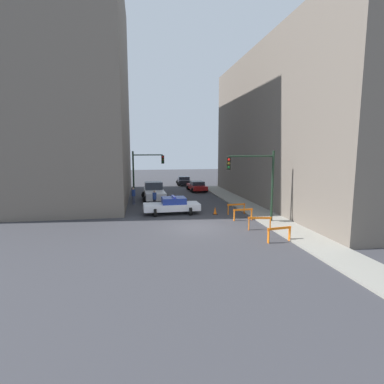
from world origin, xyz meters
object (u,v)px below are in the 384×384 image
traffic_light_near (258,176)px  barrier_back (243,212)px  pedestrian_corner (134,196)px  parked_car_mid (184,181)px  traffic_cone (215,211)px  parked_car_near (197,186)px  barrier_mid (260,221)px  barrier_front (279,232)px  traffic_light_far (144,168)px  pedestrian_crossing (155,199)px  barrier_corner (236,207)px  white_truck (154,192)px  police_car (172,205)px

traffic_light_near → barrier_back: (-0.70, 0.97, -2.91)m
traffic_light_near → pedestrian_corner: size_ratio=3.13×
parked_car_mid → traffic_cone: (-0.43, -21.05, -0.36)m
parked_car_near → barrier_mid: (0.66, -19.24, -0.06)m
barrier_back → parked_car_mid: bearing=92.9°
barrier_front → traffic_light_far: bearing=114.1°
pedestrian_crossing → barrier_back: pedestrian_crossing is taller
traffic_light_far → barrier_corner: (7.51, -9.31, -2.78)m
pedestrian_corner → barrier_back: 11.90m
white_truck → pedestrian_crossing: 4.33m
white_truck → barrier_corner: 10.40m
white_truck → barrier_front: white_truck is taller
white_truck → traffic_light_far: bearing=130.7°
barrier_mid → barrier_back: same height
traffic_light_near → pedestrian_corner: (-9.11, 9.38, -2.67)m
white_truck → parked_car_near: white_truck is taller
police_car → traffic_cone: 3.66m
pedestrian_crossing → barrier_corner: (6.62, -3.83, -0.24)m
traffic_light_far → barrier_back: (7.33, -11.48, -2.78)m
barrier_corner → white_truck: bearing=128.4°
traffic_light_near → police_car: size_ratio=1.10×
pedestrian_corner → barrier_back: pedestrian_corner is taller
pedestrian_crossing → parked_car_near: bearing=-11.8°
traffic_light_near → pedestrian_crossing: (-7.15, 6.97, -2.67)m
police_car → white_truck: (-1.17, 7.02, 0.18)m
pedestrian_corner → police_car: bearing=-170.6°
barrier_mid → barrier_front: bearing=-87.9°
traffic_light_far → parked_car_mid: 13.73m
white_truck → barrier_back: size_ratio=3.41×
pedestrian_crossing → barrier_front: 13.36m
pedestrian_crossing → pedestrian_corner: same height
traffic_light_near → white_truck: (-6.98, 11.30, -2.62)m
police_car → pedestrian_crossing: bearing=24.9°
pedestrian_corner → barrier_front: 16.44m
traffic_light_far → white_truck: (1.05, -1.16, -2.49)m
traffic_light_near → pedestrian_corner: bearing=134.2°
traffic_light_near → traffic_light_far: 14.82m
parked_car_near → parked_car_mid: 7.09m
pedestrian_corner → barrier_back: (8.41, -8.41, -0.24)m
traffic_light_near → traffic_cone: size_ratio=7.93×
traffic_light_far → traffic_cone: traffic_light_far is taller
white_truck → barrier_front: size_ratio=3.43×
white_truck → police_car: bearing=-82.2°
barrier_front → traffic_cone: bearing=103.2°
pedestrian_crossing → barrier_corner: size_ratio=1.04×
traffic_light_far → traffic_cone: 11.18m
barrier_mid → barrier_corner: size_ratio=0.99×
police_car → barrier_corner: police_car is taller
traffic_light_far → pedestrian_corner: (-1.08, -3.07, -2.54)m
pedestrian_crossing → traffic_cone: (4.85, -3.60, -0.54)m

